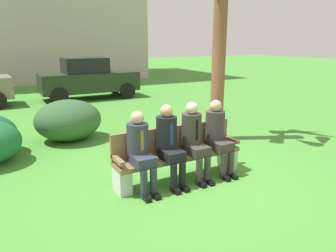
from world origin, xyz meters
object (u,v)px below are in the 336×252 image
object	(u,v)px
shrub_mid_lawn	(68,120)
seated_man_rightmost	(218,133)
park_bench	(178,154)
seated_man_centerleft	(169,141)
parked_car_far	(88,78)
seated_man_leftmost	(140,147)
seated_man_centerright	(194,137)

from	to	relation	value
shrub_mid_lawn	seated_man_rightmost	bearing A→B (deg)	-59.86
park_bench	seated_man_rightmost	world-z (taller)	seated_man_rightmost
seated_man_centerleft	shrub_mid_lawn	distance (m)	3.43
park_bench	shrub_mid_lawn	world-z (taller)	shrub_mid_lawn
seated_man_centerleft	shrub_mid_lawn	world-z (taller)	seated_man_centerleft
seated_man_centerleft	seated_man_rightmost	xyz separation A→B (m)	(0.98, -0.00, -0.01)
shrub_mid_lawn	parked_car_far	xyz separation A→B (m)	(1.99, 5.48, 0.35)
seated_man_centerleft	seated_man_rightmost	size ratio (longest dim) A/B	1.01
seated_man_leftmost	seated_man_centerleft	distance (m)	0.51
park_bench	seated_man_centerleft	size ratio (longest dim) A/B	1.72
park_bench	parked_car_far	xyz separation A→B (m)	(0.83, 8.65, 0.40)
seated_man_centerright	seated_man_centerleft	bearing A→B (deg)	179.99
seated_man_centerright	seated_man_rightmost	world-z (taller)	seated_man_centerright
shrub_mid_lawn	seated_man_leftmost	bearing A→B (deg)	-82.82
park_bench	shrub_mid_lawn	size ratio (longest dim) A/B	1.46
seated_man_rightmost	shrub_mid_lawn	xyz separation A→B (m)	(-1.91, 3.30, -0.25)
park_bench	parked_car_far	bearing A→B (deg)	84.55
seated_man_leftmost	seated_man_rightmost	size ratio (longest dim) A/B	0.97
park_bench	seated_man_leftmost	world-z (taller)	seated_man_leftmost
parked_car_far	seated_man_centerleft	bearing A→B (deg)	-96.90
shrub_mid_lawn	seated_man_centerleft	bearing A→B (deg)	-74.25
park_bench	seated_man_rightmost	xyz separation A→B (m)	(0.75, -0.13, 0.30)
seated_man_centerleft	seated_man_centerright	size ratio (longest dim) A/B	1.00
seated_man_centerleft	seated_man_centerright	xyz separation A→B (m)	(0.48, -0.00, -0.00)
seated_man_centerleft	park_bench	bearing A→B (deg)	28.17
seated_man_leftmost	seated_man_centerright	world-z (taller)	seated_man_centerright
park_bench	seated_man_leftmost	distance (m)	0.81
park_bench	shrub_mid_lawn	xyz separation A→B (m)	(-1.17, 3.17, 0.05)
seated_man_centerright	shrub_mid_lawn	distance (m)	3.59
seated_man_leftmost	seated_man_centerleft	world-z (taller)	seated_man_centerleft
seated_man_leftmost	parked_car_far	size ratio (longest dim) A/B	0.33
seated_man_centerright	seated_man_rightmost	distance (m)	0.50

